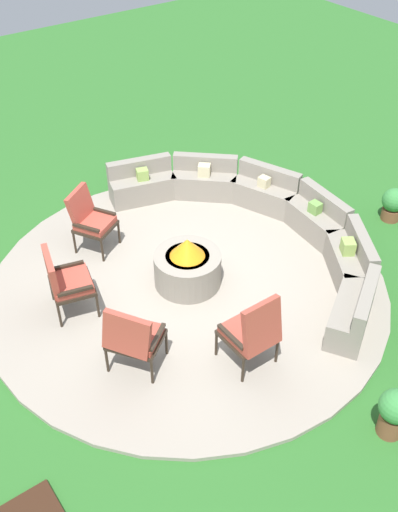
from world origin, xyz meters
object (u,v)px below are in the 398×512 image
Objects in this scene: fire_pit at (188,266)px; lounge_chair_back_left at (133,337)px; lounge_chair_front_left at (90,218)px; potted_plant_0 at (393,203)px; lounge_chair_front_right at (65,280)px; lounge_chair_back_right at (253,331)px; curved_stone_bench at (265,219)px; potted_plant_2 at (395,411)px.

lounge_chair_back_left is (0.92, -1.43, 0.23)m from fire_pit.
lounge_chair_front_left is (-1.55, -0.70, 0.23)m from fire_pit.
potted_plant_0 is (2.16, 4.40, -0.28)m from lounge_chair_front_left.
lounge_chair_front_right is 0.93× the size of lounge_chair_back_right.
lounge_chair_front_left is 3.27m from lounge_chair_back_right.
curved_stone_bench is at bearing 120.80° from lounge_chair_front_left.
lounge_chair_front_right is at bearing -94.33° from curved_stone_bench.
fire_pit is 0.95× the size of lounge_chair_front_right.
lounge_chair_front_right is (1.06, -0.93, -0.00)m from lounge_chair_front_left.
lounge_chair_back_left is 1.79× the size of potted_plant_0.
lounge_chair_front_left is 1.01× the size of lounge_chair_front_right.
lounge_chair_back_right is 4.09m from potted_plant_0.
potted_plant_2 is (2.73, -3.29, 0.06)m from potted_plant_0.
lounge_chair_front_left is at bearing -167.22° from potted_plant_2.
lounge_chair_back_right is at bearing -74.66° from potted_plant_0.
curved_stone_bench is 5.01× the size of lounge_chair_front_left.
potted_plant_0 is (-1.08, 3.93, -0.31)m from lounge_chair_back_right.
potted_plant_0 is at bearing 129.72° from potted_plant_2.
potted_plant_2 is (4.89, 1.11, -0.23)m from lounge_chair_front_left.
lounge_chair_back_right is (1.93, -1.89, 0.27)m from curved_stone_bench.
potted_plant_0 is at bearing 67.37° from curved_stone_bench.
potted_plant_0 is at bearing 92.71° from lounge_chair_front_right.
curved_stone_bench is 2.21m from potted_plant_0.
lounge_chair_back_left is at bearing -86.62° from potted_plant_0.
lounge_chair_front_right is (-0.49, -1.63, 0.23)m from fire_pit.
lounge_chair_back_right is (2.18, 1.39, 0.03)m from lounge_chair_front_right.
potted_plant_0 is at bearing 80.57° from fire_pit.
curved_stone_bench is 5.04× the size of lounge_chair_front_right.
potted_plant_0 is (1.10, 5.33, -0.28)m from lounge_chair_front_right.
fire_pit is 1.47× the size of potted_plant_2.
lounge_chair_front_right is at bearing -101.66° from potted_plant_0.
lounge_chair_back_right is at bearing 46.98° from lounge_chair_front_right.
lounge_chair_front_left is 4.91m from potted_plant_0.
curved_stone_bench is 4.70× the size of lounge_chair_back_right.
lounge_chair_front_right is 5.44m from potted_plant_0.
fire_pit is 0.89× the size of lounge_chair_back_right.
lounge_chair_front_right is 1.42m from lounge_chair_back_left.
lounge_chair_back_right reaches higher than fire_pit.
lounge_chair_back_right is at bearing -7.94° from fire_pit.
curved_stone_bench is at bearing 98.12° from fire_pit.
fire_pit is 3.75m from potted_plant_0.
lounge_chair_front_right is at bearing 18.67° from lounge_chair_front_left.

